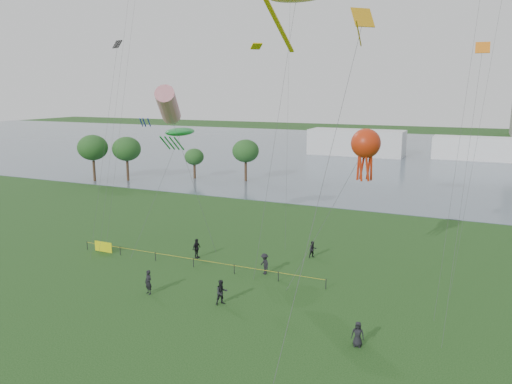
% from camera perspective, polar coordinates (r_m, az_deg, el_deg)
% --- Properties ---
extents(ground_plane, '(400.00, 400.00, 0.00)m').
position_cam_1_polar(ground_plane, '(30.72, -8.06, -18.36)').
color(ground_plane, '#143511').
extents(lake, '(400.00, 120.00, 0.08)m').
position_cam_1_polar(lake, '(124.15, 17.27, 4.04)').
color(lake, slate).
rests_on(lake, ground_plane).
extents(pavilion_left, '(22.00, 8.00, 6.00)m').
position_cam_1_polar(pavilion_left, '(120.93, 11.40, 5.57)').
color(pavilion_left, silver).
rests_on(pavilion_left, ground_plane).
extents(pavilion_right, '(18.00, 7.00, 5.00)m').
position_cam_1_polar(pavilion_right, '(121.03, 23.83, 4.58)').
color(pavilion_right, white).
rests_on(pavilion_right, ground_plane).
extents(trees, '(28.19, 15.37, 7.87)m').
position_cam_1_polar(trees, '(86.22, -11.79, 4.73)').
color(trees, '#3D2A1B').
rests_on(trees, ground_plane).
extents(fence, '(24.07, 0.07, 1.05)m').
position_cam_1_polar(fence, '(47.74, -13.51, -6.69)').
color(fence, black).
rests_on(fence, ground_plane).
extents(spectator_a, '(1.11, 1.13, 1.84)m').
position_cam_1_polar(spectator_a, '(36.84, -3.96, -11.36)').
color(spectator_a, black).
rests_on(spectator_a, ground_plane).
extents(spectator_b, '(1.32, 1.26, 1.80)m').
position_cam_1_polar(spectator_b, '(42.44, 0.98, -8.20)').
color(spectator_b, black).
rests_on(spectator_b, ground_plane).
extents(spectator_c, '(0.57, 1.12, 1.84)m').
position_cam_1_polar(spectator_c, '(46.60, -6.81, -6.42)').
color(spectator_c, black).
rests_on(spectator_c, ground_plane).
extents(spectator_d, '(0.81, 0.57, 1.58)m').
position_cam_1_polar(spectator_d, '(31.95, 11.55, -15.63)').
color(spectator_d, black).
rests_on(spectator_d, ground_plane).
extents(spectator_f, '(0.80, 0.66, 1.88)m').
position_cam_1_polar(spectator_f, '(39.36, -12.20, -10.04)').
color(spectator_f, black).
rests_on(spectator_f, ground_plane).
extents(spectator_g, '(0.96, 0.97, 1.58)m').
position_cam_1_polar(spectator_g, '(46.73, 6.51, -6.53)').
color(spectator_g, black).
rests_on(spectator_g, ground_plane).
extents(kite_windsock, '(7.47, 5.15, 15.78)m').
position_cam_1_polar(kite_windsock, '(48.70, -10.02, 9.74)').
color(kite_windsock, '#3F3F42').
extents(kite_creature, '(2.32, 10.10, 11.49)m').
position_cam_1_polar(kite_creature, '(51.64, -8.69, 6.78)').
color(kite_creature, '#3F3F42').
extents(kite_octopus, '(5.91, 5.55, 12.38)m').
position_cam_1_polar(kite_octopus, '(39.51, 12.43, 5.35)').
color(kite_octopus, '#3F3F42').
extents(kite_delta, '(1.84, 13.08, 20.09)m').
position_cam_1_polar(kite_delta, '(31.10, 11.55, 16.85)').
color(kite_delta, '#3F3F42').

